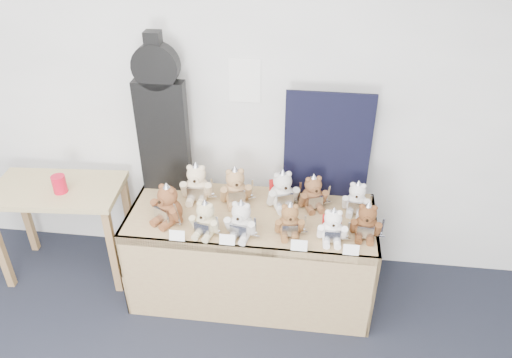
# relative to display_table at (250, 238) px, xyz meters

# --- Properties ---
(room_shell) EXTENTS (6.00, 6.00, 6.00)m
(room_shell) POSITION_rel_display_table_xyz_m (-0.10, 0.51, 0.90)
(room_shell) COLOR white
(room_shell) RESTS_ON floor
(display_table) EXTENTS (1.63, 0.68, 0.68)m
(display_table) POSITION_rel_display_table_xyz_m (0.00, 0.00, 0.00)
(display_table) COLOR #99714E
(display_table) RESTS_ON floor
(side_table) EXTENTS (0.92, 0.56, 0.74)m
(side_table) POSITION_rel_display_table_xyz_m (-1.37, 0.13, 0.08)
(side_table) COLOR #9F8B55
(side_table) RESTS_ON floor
(guitar_case) EXTENTS (0.34, 0.10, 1.10)m
(guitar_case) POSITION_rel_display_table_xyz_m (-0.63, 0.33, 0.69)
(guitar_case) COLOR black
(guitar_case) RESTS_ON display_table
(navy_board) EXTENTS (0.57, 0.02, 0.76)m
(navy_board) POSITION_rel_display_table_xyz_m (0.46, 0.37, 0.53)
(navy_board) COLOR black
(navy_board) RESTS_ON display_table
(red_cup) EXTENTS (0.09, 0.09, 0.12)m
(red_cup) POSITION_rel_display_table_xyz_m (-1.31, 0.08, 0.27)
(red_cup) COLOR red
(red_cup) RESTS_ON side_table
(teddy_front_far_left) EXTENTS (0.24, 0.24, 0.30)m
(teddy_front_far_left) POSITION_rel_display_table_xyz_m (-0.52, -0.07, 0.27)
(teddy_front_far_left) COLOR brown
(teddy_front_far_left) RESTS_ON display_table
(teddy_front_left) EXTENTS (0.21, 0.19, 0.26)m
(teddy_front_left) POSITION_rel_display_table_xyz_m (-0.25, -0.16, 0.25)
(teddy_front_left) COLOR #C7B88C
(teddy_front_left) RESTS_ON display_table
(teddy_front_centre) EXTENTS (0.23, 0.20, 0.28)m
(teddy_front_centre) POSITION_rel_display_table_xyz_m (-0.03, -0.16, 0.26)
(teddy_front_centre) COLOR silver
(teddy_front_centre) RESTS_ON display_table
(teddy_front_right) EXTENTS (0.21, 0.18, 0.25)m
(teddy_front_right) POSITION_rel_display_table_xyz_m (0.26, -0.11, 0.25)
(teddy_front_right) COLOR brown
(teddy_front_right) RESTS_ON display_table
(teddy_front_far_right) EXTENTS (0.21, 0.17, 0.25)m
(teddy_front_far_right) POSITION_rel_display_table_xyz_m (0.52, -0.13, 0.25)
(teddy_front_far_right) COLOR white
(teddy_front_far_right) RESTS_ON display_table
(teddy_front_end) EXTENTS (0.22, 0.18, 0.26)m
(teddy_front_end) POSITION_rel_display_table_xyz_m (0.72, -0.07, 0.25)
(teddy_front_end) COLOR brown
(teddy_front_end) RESTS_ON display_table
(teddy_back_left) EXTENTS (0.25, 0.20, 0.30)m
(teddy_back_left) POSITION_rel_display_table_xyz_m (-0.39, 0.20, 0.27)
(teddy_back_left) COLOR beige
(teddy_back_left) RESTS_ON display_table
(teddy_back_centre_left) EXTENTS (0.25, 0.23, 0.30)m
(teddy_back_centre_left) POSITION_rel_display_table_xyz_m (-0.12, 0.19, 0.27)
(teddy_back_centre_left) COLOR tan
(teddy_back_centre_left) RESTS_ON display_table
(teddy_back_centre_right) EXTENTS (0.25, 0.23, 0.30)m
(teddy_back_centre_right) POSITION_rel_display_table_xyz_m (0.19, 0.20, 0.26)
(teddy_back_centre_right) COLOR silver
(teddy_back_centre_right) RESTS_ON display_table
(teddy_back_right) EXTENTS (0.22, 0.21, 0.27)m
(teddy_back_right) POSITION_rel_display_table_xyz_m (0.39, 0.20, 0.25)
(teddy_back_right) COLOR brown
(teddy_back_right) RESTS_ON display_table
(teddy_back_end) EXTENTS (0.21, 0.18, 0.25)m
(teddy_back_end) POSITION_rel_display_table_xyz_m (0.68, 0.19, 0.25)
(teddy_back_end) COLOR white
(teddy_back_end) RESTS_ON display_table
(entry_card_a) EXTENTS (0.10, 0.02, 0.07)m
(entry_card_a) POSITION_rel_display_table_xyz_m (-0.41, -0.26, 0.18)
(entry_card_a) COLOR white
(entry_card_a) RESTS_ON display_table
(entry_card_b) EXTENTS (0.10, 0.02, 0.07)m
(entry_card_b) POSITION_rel_display_table_xyz_m (-0.10, -0.26, 0.18)
(entry_card_b) COLOR white
(entry_card_b) RESTS_ON display_table
(entry_card_c) EXTENTS (0.10, 0.02, 0.07)m
(entry_card_c) POSITION_rel_display_table_xyz_m (0.33, -0.26, 0.19)
(entry_card_c) COLOR white
(entry_card_c) RESTS_ON display_table
(entry_card_d) EXTENTS (0.09, 0.02, 0.07)m
(entry_card_d) POSITION_rel_display_table_xyz_m (0.63, -0.26, 0.18)
(entry_card_d) COLOR white
(entry_card_d) RESTS_ON display_table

